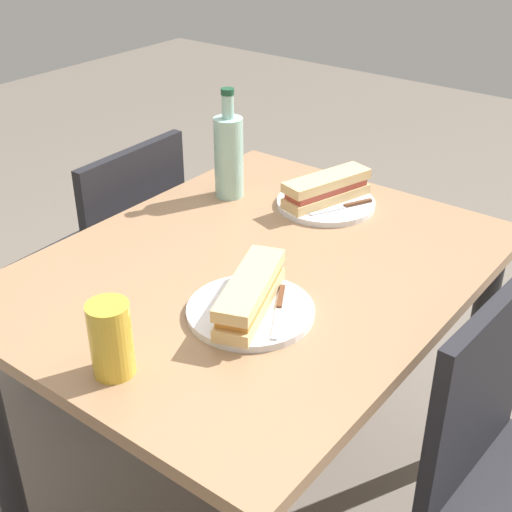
# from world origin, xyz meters

# --- Properties ---
(ground_plane) EXTENTS (8.00, 8.00, 0.00)m
(ground_plane) POSITION_xyz_m (0.00, 0.00, 0.00)
(ground_plane) COLOR #6B6056
(dining_table) EXTENTS (1.08, 0.85, 0.74)m
(dining_table) POSITION_xyz_m (0.00, 0.00, 0.62)
(dining_table) COLOR #997251
(dining_table) RESTS_ON ground
(chair_near) EXTENTS (0.41, 0.41, 0.84)m
(chair_near) POSITION_xyz_m (-0.13, -0.62, 0.48)
(chair_near) COLOR black
(chair_near) RESTS_ON ground
(plate_near) EXTENTS (0.25, 0.25, 0.01)m
(plate_near) POSITION_xyz_m (0.16, 0.11, 0.75)
(plate_near) COLOR white
(plate_near) RESTS_ON dining_table
(baguette_sandwich_near) EXTENTS (0.26, 0.15, 0.07)m
(baguette_sandwich_near) POSITION_xyz_m (0.16, 0.11, 0.79)
(baguette_sandwich_near) COLOR #DBB77A
(baguette_sandwich_near) RESTS_ON plate_near
(knife_near) EXTENTS (0.16, 0.10, 0.01)m
(knife_near) POSITION_xyz_m (0.13, 0.16, 0.76)
(knife_near) COLOR silver
(knife_near) RESTS_ON plate_near
(plate_far) EXTENTS (0.25, 0.25, 0.01)m
(plate_far) POSITION_xyz_m (-0.34, -0.04, 0.75)
(plate_far) COLOR white
(plate_far) RESTS_ON dining_table
(baguette_sandwich_far) EXTENTS (0.25, 0.14, 0.07)m
(baguette_sandwich_far) POSITION_xyz_m (-0.34, -0.04, 0.79)
(baguette_sandwich_far) COLOR #DBB77A
(baguette_sandwich_far) RESTS_ON plate_far
(knife_far) EXTENTS (0.17, 0.09, 0.01)m
(knife_far) POSITION_xyz_m (-0.34, 0.02, 0.76)
(knife_far) COLOR silver
(knife_far) RESTS_ON plate_far
(water_bottle) EXTENTS (0.08, 0.08, 0.29)m
(water_bottle) POSITION_xyz_m (-0.24, -0.27, 0.85)
(water_bottle) COLOR #99C6B7
(water_bottle) RESTS_ON dining_table
(beer_glass) EXTENTS (0.07, 0.07, 0.14)m
(beer_glass) POSITION_xyz_m (0.44, 0.03, 0.81)
(beer_glass) COLOR gold
(beer_glass) RESTS_ON dining_table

